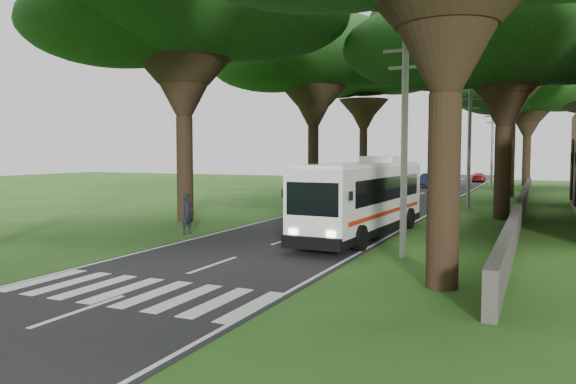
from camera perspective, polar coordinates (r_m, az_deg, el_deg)
The scene contains 18 objects.
ground at distance 17.55m, azimuth -11.07°, elevation -8.55°, with size 140.00×140.00×0.00m, color #274814.
road at distance 40.39m, azimuth 9.86°, elevation -1.41°, with size 8.00×120.00×0.04m, color black.
crosswalk at distance 16.00m, azimuth -15.26°, elevation -9.85°, with size 8.00×3.00×0.01m, color silver.
property_wall at distance 38.11m, azimuth 22.72°, elevation -1.10°, with size 0.35×50.00×1.20m, color #383533.
pole_near at distance 20.45m, azimuth 11.74°, elevation 5.01°, with size 1.60×0.24×8.00m.
pole_mid at distance 40.21m, azimuth 17.93°, elevation 4.38°, with size 1.60×0.24×8.00m.
pole_far at distance 60.13m, azimuth 20.03°, elevation 4.16°, with size 1.60×0.24×8.00m.
tree_l_mida at distance 32.51m, azimuth -10.64°, elevation 17.91°, with size 14.68×14.68×14.86m.
tree_l_midb at distance 47.99m, azimuth 2.61°, elevation 13.85°, with size 14.63×14.63×15.21m.
tree_l_far at distance 65.29m, azimuth 7.73°, elevation 12.08°, with size 14.03×14.03×16.13m.
tree_r_mida at distance 34.70m, azimuth 21.29°, elevation 15.13°, with size 15.67×15.67×14.03m.
tree_r_midb at distance 52.87m, azimuth 21.84°, elevation 14.03°, with size 15.36×15.36×16.62m.
tree_r_far at distance 70.37m, azimuth 23.25°, elevation 9.75°, with size 14.54×14.54×14.40m.
coach_bus at distance 25.59m, azimuth 7.72°, elevation -0.50°, with size 3.06×11.42×3.34m.
distant_car_a at distance 52.11m, azimuth 9.89°, elevation 0.52°, with size 1.49×3.70×1.26m, color #A6A5AA.
distant_car_b at distance 63.32m, azimuth 14.15°, elevation 1.18°, with size 1.57×4.51×1.49m, color navy.
distant_car_c at distance 75.92m, azimuth 18.81°, elevation 1.42°, with size 1.63×4.02×1.17m, color maroon.
pedestrian at distance 26.47m, azimuth -10.19°, elevation -2.21°, with size 0.69×0.46×1.91m, color black.
Camera 1 is at (9.93, -13.96, 3.80)m, focal length 35.00 mm.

